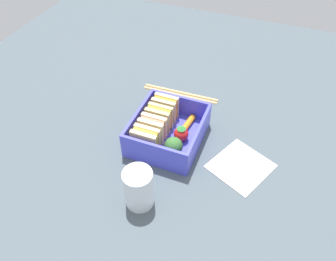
{
  "coord_description": "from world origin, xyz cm",
  "views": [
    {
      "loc": [
        -43.38,
        -16.97,
        49.61
      ],
      "look_at": [
        0.0,
        0.0,
        2.7
      ],
      "focal_mm": 35.0,
      "sensor_mm": 36.0,
      "label": 1
    }
  ],
  "objects_px": {
    "broccoli_floret": "(173,146)",
    "chopstick_pair": "(180,93)",
    "sandwich_center_left": "(153,129)",
    "folded_napkin": "(241,166)",
    "strawberry_far_left": "(181,133)",
    "sandwich_center": "(159,118)",
    "sandwich_left": "(146,140)",
    "carrot_stick_far_left": "(189,123)",
    "drinking_glass": "(139,188)",
    "sandwich_center_right": "(165,108)"
  },
  "relations": [
    {
      "from": "sandwich_left",
      "to": "drinking_glass",
      "type": "xyz_separation_m",
      "value": [
        -0.11,
        -0.03,
        0.0
      ]
    },
    {
      "from": "sandwich_left",
      "to": "sandwich_center_right",
      "type": "bearing_deg",
      "value": 0.0
    },
    {
      "from": "sandwich_center",
      "to": "folded_napkin",
      "type": "xyz_separation_m",
      "value": [
        -0.03,
        -0.18,
        -0.04
      ]
    },
    {
      "from": "sandwich_center",
      "to": "folded_napkin",
      "type": "distance_m",
      "value": 0.19
    },
    {
      "from": "broccoli_floret",
      "to": "strawberry_far_left",
      "type": "height_order",
      "value": "broccoli_floret"
    },
    {
      "from": "sandwich_center_right",
      "to": "drinking_glass",
      "type": "height_order",
      "value": "drinking_glass"
    },
    {
      "from": "broccoli_floret",
      "to": "chopstick_pair",
      "type": "bearing_deg",
      "value": 15.91
    },
    {
      "from": "drinking_glass",
      "to": "folded_napkin",
      "type": "distance_m",
      "value": 0.21
    },
    {
      "from": "chopstick_pair",
      "to": "folded_napkin",
      "type": "distance_m",
      "value": 0.25
    },
    {
      "from": "sandwich_left",
      "to": "sandwich_center",
      "type": "distance_m",
      "value": 0.07
    },
    {
      "from": "folded_napkin",
      "to": "chopstick_pair",
      "type": "bearing_deg",
      "value": 47.86
    },
    {
      "from": "sandwich_center_left",
      "to": "chopstick_pair",
      "type": "height_order",
      "value": "sandwich_center_left"
    },
    {
      "from": "carrot_stick_far_left",
      "to": "drinking_glass",
      "type": "distance_m",
      "value": 0.2
    },
    {
      "from": "strawberry_far_left",
      "to": "chopstick_pair",
      "type": "bearing_deg",
      "value": 20.29
    },
    {
      "from": "sandwich_left",
      "to": "folded_napkin",
      "type": "height_order",
      "value": "sandwich_left"
    },
    {
      "from": "sandwich_left",
      "to": "broccoli_floret",
      "type": "xyz_separation_m",
      "value": [
        0.01,
        -0.05,
        -0.0
      ]
    },
    {
      "from": "sandwich_center",
      "to": "carrot_stick_far_left",
      "type": "xyz_separation_m",
      "value": [
        0.03,
        -0.06,
        -0.02
      ]
    },
    {
      "from": "sandwich_center_right",
      "to": "strawberry_far_left",
      "type": "distance_m",
      "value": 0.07
    },
    {
      "from": "sandwich_center",
      "to": "sandwich_left",
      "type": "bearing_deg",
      "value": 180.0
    },
    {
      "from": "drinking_glass",
      "to": "folded_napkin",
      "type": "relative_size",
      "value": 0.75
    },
    {
      "from": "sandwich_center_left",
      "to": "sandwich_center_right",
      "type": "relative_size",
      "value": 1.0
    },
    {
      "from": "sandwich_left",
      "to": "broccoli_floret",
      "type": "height_order",
      "value": "sandwich_left"
    },
    {
      "from": "sandwich_center_left",
      "to": "carrot_stick_far_left",
      "type": "height_order",
      "value": "sandwich_center_left"
    },
    {
      "from": "sandwich_center_left",
      "to": "folded_napkin",
      "type": "distance_m",
      "value": 0.19
    },
    {
      "from": "broccoli_floret",
      "to": "folded_napkin",
      "type": "relative_size",
      "value": 0.42
    },
    {
      "from": "sandwich_center_left",
      "to": "sandwich_left",
      "type": "bearing_deg",
      "value": 180.0
    },
    {
      "from": "drinking_glass",
      "to": "sandwich_center_left",
      "type": "bearing_deg",
      "value": 13.96
    },
    {
      "from": "broccoli_floret",
      "to": "carrot_stick_far_left",
      "type": "distance_m",
      "value": 0.09
    },
    {
      "from": "sandwich_center_right",
      "to": "carrot_stick_far_left",
      "type": "bearing_deg",
      "value": -95.71
    },
    {
      "from": "strawberry_far_left",
      "to": "chopstick_pair",
      "type": "xyz_separation_m",
      "value": [
        0.15,
        0.06,
        -0.02
      ]
    },
    {
      "from": "sandwich_center_left",
      "to": "broccoli_floret",
      "type": "relative_size",
      "value": 1.22
    },
    {
      "from": "broccoli_floret",
      "to": "strawberry_far_left",
      "type": "xyz_separation_m",
      "value": [
        0.05,
        0.0,
        -0.01
      ]
    },
    {
      "from": "chopstick_pair",
      "to": "drinking_glass",
      "type": "relative_size",
      "value": 2.33
    },
    {
      "from": "chopstick_pair",
      "to": "drinking_glass",
      "type": "bearing_deg",
      "value": -173.41
    },
    {
      "from": "sandwich_center",
      "to": "drinking_glass",
      "type": "xyz_separation_m",
      "value": [
        -0.17,
        -0.03,
        0.0
      ]
    },
    {
      "from": "broccoli_floret",
      "to": "folded_napkin",
      "type": "bearing_deg",
      "value": -77.01
    },
    {
      "from": "folded_napkin",
      "to": "strawberry_far_left",
      "type": "bearing_deg",
      "value": 82.82
    },
    {
      "from": "folded_napkin",
      "to": "drinking_glass",
      "type": "bearing_deg",
      "value": 133.57
    },
    {
      "from": "sandwich_left",
      "to": "chopstick_pair",
      "type": "relative_size",
      "value": 0.29
    },
    {
      "from": "carrot_stick_far_left",
      "to": "sandwich_left",
      "type": "bearing_deg",
      "value": 149.81
    },
    {
      "from": "sandwich_left",
      "to": "folded_napkin",
      "type": "bearing_deg",
      "value": -79.14
    },
    {
      "from": "sandwich_center_right",
      "to": "strawberry_far_left",
      "type": "relative_size",
      "value": 1.46
    },
    {
      "from": "sandwich_left",
      "to": "chopstick_pair",
      "type": "xyz_separation_m",
      "value": [
        0.2,
        0.0,
        -0.03
      ]
    },
    {
      "from": "carrot_stick_far_left",
      "to": "sandwich_center_right",
      "type": "bearing_deg",
      "value": 84.29
    },
    {
      "from": "broccoli_floret",
      "to": "drinking_glass",
      "type": "bearing_deg",
      "value": 169.69
    },
    {
      "from": "broccoli_floret",
      "to": "chopstick_pair",
      "type": "xyz_separation_m",
      "value": [
        0.2,
        0.06,
        -0.03
      ]
    },
    {
      "from": "sandwich_left",
      "to": "sandwich_center_right",
      "type": "relative_size",
      "value": 1.0
    },
    {
      "from": "broccoli_floret",
      "to": "sandwich_center_left",
      "type": "bearing_deg",
      "value": 62.98
    },
    {
      "from": "sandwich_center",
      "to": "drinking_glass",
      "type": "relative_size",
      "value": 0.67
    },
    {
      "from": "broccoli_floret",
      "to": "strawberry_far_left",
      "type": "distance_m",
      "value": 0.05
    }
  ]
}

